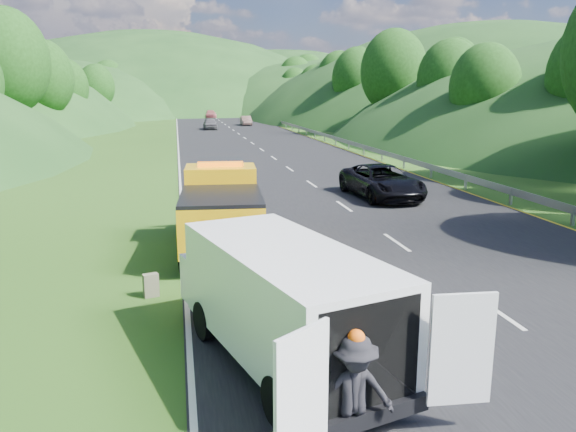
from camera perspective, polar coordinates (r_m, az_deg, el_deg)
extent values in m
plane|color=#38661E|center=(14.29, 5.73, -7.55)|extent=(320.00, 320.00, 0.00)
cube|color=black|center=(53.50, -3.64, 7.38)|extent=(14.00, 200.00, 0.02)
cube|color=gray|center=(67.03, 1.20, 8.46)|extent=(0.06, 140.00, 1.52)
cylinder|color=black|center=(19.69, -9.63, -0.42)|extent=(0.44, 1.07, 1.04)
cylinder|color=black|center=(19.69, -3.86, -0.27)|extent=(0.44, 1.07, 1.04)
cylinder|color=black|center=(15.66, -10.32, -3.86)|extent=(0.44, 1.07, 1.04)
cylinder|color=black|center=(15.65, -3.03, -3.67)|extent=(0.44, 1.07, 1.04)
cube|color=#FFB40D|center=(18.60, -6.81, 2.03)|extent=(2.37, 1.84, 1.99)
cube|color=#FFB40D|center=(16.35, -6.76, -0.38)|extent=(2.56, 3.72, 1.36)
cube|color=black|center=(16.20, -6.83, 2.14)|extent=(2.56, 3.72, 0.10)
cube|color=black|center=(19.94, -6.78, 1.06)|extent=(2.18, 1.41, 0.73)
cube|color=black|center=(20.59, -6.77, 0.84)|extent=(2.20, 0.37, 0.52)
cube|color=#FFB40D|center=(20.17, -6.83, 3.16)|extent=(2.15, 0.98, 1.14)
cube|color=orange|center=(18.43, -6.90, 5.22)|extent=(1.48, 0.37, 0.17)
cube|color=black|center=(19.25, -6.85, 3.49)|extent=(1.99, 0.23, 0.94)
cylinder|color=black|center=(11.60, -8.33, -10.43)|extent=(0.50, 0.84, 0.79)
cylinder|color=black|center=(12.23, -0.32, -9.04)|extent=(0.50, 0.84, 0.79)
cylinder|color=black|center=(8.81, -0.77, -18.24)|extent=(0.50, 0.84, 0.79)
cylinder|color=black|center=(9.63, 9.14, -15.53)|extent=(0.50, 0.84, 0.79)
cube|color=white|center=(10.04, -0.25, -8.26)|extent=(3.38, 5.51, 1.83)
cube|color=white|center=(12.52, -5.95, -5.95)|extent=(2.15, 1.41, 0.99)
cube|color=black|center=(12.11, -5.69, -2.66)|extent=(1.85, 0.83, 0.82)
cube|color=black|center=(8.06, 8.17, -13.89)|extent=(1.64, 0.56, 1.58)
cube|color=white|center=(7.11, 1.44, -17.59)|extent=(0.80, 0.60, 1.68)
cube|color=white|center=(8.51, 17.23, -12.84)|extent=(0.94, 0.12, 1.68)
cube|color=black|center=(8.42, 8.38, -19.58)|extent=(1.94, 0.69, 0.25)
imported|color=silver|center=(15.38, -6.15, -6.07)|extent=(0.66, 0.78, 1.81)
imported|color=tan|center=(12.45, -3.15, -10.63)|extent=(0.65, 0.60, 1.06)
cube|color=#64634B|center=(14.12, -13.75, -6.86)|extent=(0.40, 0.30, 0.58)
imported|color=black|center=(26.58, 9.44, 1.83)|extent=(2.88, 5.61, 1.52)
imported|color=#504E53|center=(73.20, -7.88, 8.70)|extent=(1.70, 4.22, 1.44)
imported|color=brown|center=(81.33, -4.28, 9.17)|extent=(1.37, 3.94, 1.30)
imported|color=#A95456|center=(104.15, -7.85, 9.85)|extent=(1.93, 4.74, 1.38)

